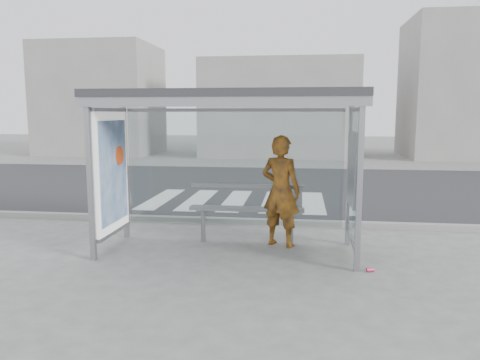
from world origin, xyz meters
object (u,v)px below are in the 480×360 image
bus_shelter (205,131)px  soda_can (370,270)px  person (281,191)px  bench (247,209)px

bus_shelter → soda_can: bus_shelter is taller
person → soda_can: size_ratio=17.33×
bus_shelter → person: size_ratio=2.23×
person → bench: person is taller
bus_shelter → soda_can: 3.31m
bench → soda_can: (1.94, -1.29, -0.58)m
person → bench: size_ratio=0.95×
bus_shelter → bench: bus_shelter is taller
bus_shelter → bench: size_ratio=2.12×
person → bench: bearing=14.1°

